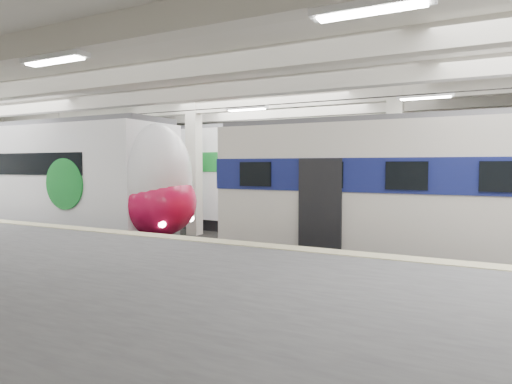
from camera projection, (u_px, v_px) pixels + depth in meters
The scene contains 4 objects.
station_hall at pixel (186, 153), 12.13m from camera, with size 36.00×24.00×5.75m.
modern_emu at pixel (54, 181), 17.16m from camera, with size 14.24×2.94×4.57m.
older_rer at pixel (453, 194), 10.70m from camera, with size 12.38×2.73×4.13m.
far_train at pixel (142, 174), 22.20m from camera, with size 14.87×3.27×4.70m.
Camera 1 is at (7.20, -11.76, 2.89)m, focal length 30.00 mm.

